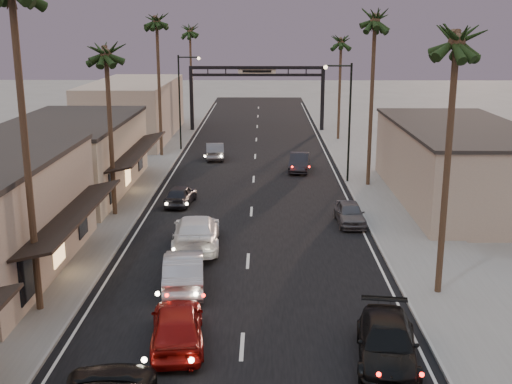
{
  "coord_description": "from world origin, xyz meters",
  "views": [
    {
      "loc": [
        0.79,
        -2.74,
        11.64
      ],
      "look_at": [
        0.36,
        32.43,
        2.5
      ],
      "focal_mm": 45.0,
      "sensor_mm": 36.0,
      "label": 1
    }
  ],
  "objects_px": {
    "streetlight_right": "(346,113)",
    "palm_far": "(190,27)",
    "palm_ra": "(458,31)",
    "streetlight_left": "(182,95)",
    "palm_rb": "(375,14)",
    "curbside_black": "(387,344)",
    "palm_ld": "(156,16)",
    "arch": "(257,82)",
    "oncoming_silver": "(184,270)",
    "palm_lc": "(105,46)",
    "oncoming_red": "(177,325)",
    "palm_rc": "(341,38)"
  },
  "relations": [
    {
      "from": "streetlight_right",
      "to": "palm_far",
      "type": "bearing_deg",
      "value": 114.76
    },
    {
      "from": "palm_ra",
      "to": "palm_far",
      "type": "bearing_deg",
      "value": 107.38
    },
    {
      "from": "streetlight_left",
      "to": "palm_rb",
      "type": "distance_m",
      "value": 22.07
    },
    {
      "from": "streetlight_right",
      "to": "curbside_black",
      "type": "height_order",
      "value": "streetlight_right"
    },
    {
      "from": "curbside_black",
      "to": "palm_ra",
      "type": "bearing_deg",
      "value": 68.07
    },
    {
      "from": "streetlight_right",
      "to": "palm_ld",
      "type": "relative_size",
      "value": 0.63
    },
    {
      "from": "arch",
      "to": "palm_far",
      "type": "distance_m",
      "value": 12.96
    },
    {
      "from": "palm_ld",
      "to": "oncoming_silver",
      "type": "relative_size",
      "value": 2.8
    },
    {
      "from": "streetlight_left",
      "to": "palm_lc",
      "type": "distance_m",
      "value": 22.65
    },
    {
      "from": "palm_rb",
      "to": "oncoming_silver",
      "type": "distance_m",
      "value": 25.32
    },
    {
      "from": "palm_ra",
      "to": "palm_far",
      "type": "relative_size",
      "value": 1.0
    },
    {
      "from": "oncoming_red",
      "to": "curbside_black",
      "type": "relative_size",
      "value": 0.93
    },
    {
      "from": "palm_rb",
      "to": "arch",
      "type": "bearing_deg",
      "value": 108.3
    },
    {
      "from": "palm_far",
      "to": "oncoming_silver",
      "type": "bearing_deg",
      "value": -84.16
    },
    {
      "from": "palm_rb",
      "to": "palm_rc",
      "type": "height_order",
      "value": "palm_rb"
    },
    {
      "from": "streetlight_left",
      "to": "oncoming_silver",
      "type": "distance_m",
      "value": 33.94
    },
    {
      "from": "arch",
      "to": "oncoming_silver",
      "type": "bearing_deg",
      "value": -93.58
    },
    {
      "from": "palm_rb",
      "to": "palm_rc",
      "type": "xyz_separation_m",
      "value": [
        0.0,
        20.0,
        -1.95
      ]
    },
    {
      "from": "palm_far",
      "to": "curbside_black",
      "type": "xyz_separation_m",
      "value": [
        13.48,
        -60.1,
        -10.69
      ]
    },
    {
      "from": "palm_ra",
      "to": "oncoming_red",
      "type": "bearing_deg",
      "value": -156.07
    },
    {
      "from": "palm_ra",
      "to": "palm_lc",
      "type": "bearing_deg",
      "value": 145.1
    },
    {
      "from": "streetlight_right",
      "to": "palm_lc",
      "type": "distance_m",
      "value": 18.66
    },
    {
      "from": "arch",
      "to": "palm_ld",
      "type": "height_order",
      "value": "palm_ld"
    },
    {
      "from": "palm_rc",
      "to": "oncoming_red",
      "type": "distance_m",
      "value": 47.22
    },
    {
      "from": "streetlight_right",
      "to": "palm_lc",
      "type": "bearing_deg",
      "value": -149.89
    },
    {
      "from": "streetlight_right",
      "to": "palm_rb",
      "type": "height_order",
      "value": "palm_rb"
    },
    {
      "from": "streetlight_right",
      "to": "streetlight_left",
      "type": "height_order",
      "value": "same"
    },
    {
      "from": "arch",
      "to": "palm_ra",
      "type": "xyz_separation_m",
      "value": [
        8.6,
        -46.0,
        5.91
      ]
    },
    {
      "from": "streetlight_right",
      "to": "palm_rc",
      "type": "bearing_deg",
      "value": 84.95
    },
    {
      "from": "streetlight_right",
      "to": "oncoming_red",
      "type": "relative_size",
      "value": 1.87
    },
    {
      "from": "arch",
      "to": "curbside_black",
      "type": "relative_size",
      "value": 2.94
    },
    {
      "from": "streetlight_right",
      "to": "palm_lc",
      "type": "height_order",
      "value": "palm_lc"
    },
    {
      "from": "streetlight_left",
      "to": "palm_far",
      "type": "xyz_separation_m",
      "value": [
        -1.38,
        20.0,
        6.11
      ]
    },
    {
      "from": "palm_lc",
      "to": "oncoming_red",
      "type": "relative_size",
      "value": 2.53
    },
    {
      "from": "palm_ld",
      "to": "palm_rc",
      "type": "bearing_deg",
      "value": 27.62
    },
    {
      "from": "streetlight_left",
      "to": "palm_rb",
      "type": "bearing_deg",
      "value": -42.05
    },
    {
      "from": "arch",
      "to": "oncoming_silver",
      "type": "height_order",
      "value": "arch"
    },
    {
      "from": "palm_ld",
      "to": "oncoming_red",
      "type": "xyz_separation_m",
      "value": [
        6.18,
        -35.89,
        -11.59
      ]
    },
    {
      "from": "streetlight_left",
      "to": "curbside_black",
      "type": "bearing_deg",
      "value": -73.21
    },
    {
      "from": "palm_rb",
      "to": "oncoming_silver",
      "type": "xyz_separation_m",
      "value": [
        -11.44,
        -19.39,
        -11.58
      ]
    },
    {
      "from": "palm_rb",
      "to": "oncoming_red",
      "type": "height_order",
      "value": "palm_rb"
    },
    {
      "from": "arch",
      "to": "palm_rc",
      "type": "xyz_separation_m",
      "value": [
        8.6,
        -6.0,
        4.94
      ]
    },
    {
      "from": "palm_rc",
      "to": "oncoming_red",
      "type": "relative_size",
      "value": 2.53
    },
    {
      "from": "palm_rc",
      "to": "curbside_black",
      "type": "distance_m",
      "value": 47.24
    },
    {
      "from": "palm_rc",
      "to": "curbside_black",
      "type": "bearing_deg",
      "value": -94.25
    },
    {
      "from": "streetlight_left",
      "to": "oncoming_red",
      "type": "relative_size",
      "value": 1.87
    },
    {
      "from": "arch",
      "to": "streetlight_right",
      "type": "bearing_deg",
      "value": -74.53
    },
    {
      "from": "oncoming_red",
      "to": "oncoming_silver",
      "type": "height_order",
      "value": "oncoming_silver"
    },
    {
      "from": "palm_ld",
      "to": "palm_rb",
      "type": "height_order",
      "value": "same"
    },
    {
      "from": "streetlight_left",
      "to": "palm_far",
      "type": "bearing_deg",
      "value": 93.95
    }
  ]
}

